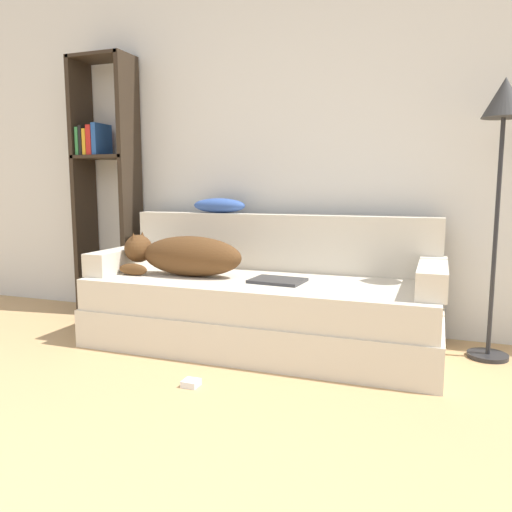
% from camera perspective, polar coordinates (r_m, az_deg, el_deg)
% --- Properties ---
extents(wall_back, '(7.61, 0.06, 2.70)m').
position_cam_1_polar(wall_back, '(3.52, 3.45, 14.18)').
color(wall_back, silver).
rests_on(wall_back, ground_plane).
extents(couch, '(2.09, 0.85, 0.42)m').
position_cam_1_polar(couch, '(3.06, 0.62, -6.50)').
color(couch, beige).
rests_on(couch, ground_plane).
extents(couch_backrest, '(2.05, 0.15, 0.37)m').
position_cam_1_polar(couch_backrest, '(3.32, 2.69, 1.60)').
color(couch_backrest, beige).
rests_on(couch_backrest, couch).
extents(couch_arm_left, '(0.15, 0.66, 0.14)m').
position_cam_1_polar(couch_arm_left, '(3.44, -14.84, -0.33)').
color(couch_arm_left, beige).
rests_on(couch_arm_left, couch).
extents(couch_arm_right, '(0.15, 0.66, 0.14)m').
position_cam_1_polar(couch_arm_right, '(2.82, 19.53, -2.29)').
color(couch_arm_right, beige).
rests_on(couch_arm_right, couch).
extents(dog, '(0.80, 0.25, 0.26)m').
position_cam_1_polar(dog, '(3.13, -8.37, 0.09)').
color(dog, '#513319').
rests_on(dog, couch).
extents(laptop, '(0.32, 0.25, 0.02)m').
position_cam_1_polar(laptop, '(2.90, 2.48, -2.83)').
color(laptop, '#2D2D30').
rests_on(laptop, couch).
extents(throw_pillow, '(0.38, 0.14, 0.10)m').
position_cam_1_polar(throw_pillow, '(3.48, -4.22, 5.77)').
color(throw_pillow, '#335199').
rests_on(throw_pillow, couch_backrest).
extents(bookshelf, '(0.46, 0.26, 1.91)m').
position_cam_1_polar(bookshelf, '(3.96, -16.92, 9.13)').
color(bookshelf, '#2D2319').
rests_on(bookshelf, ground_plane).
extents(floor_lamp, '(0.23, 0.23, 1.54)m').
position_cam_1_polar(floor_lamp, '(3.05, 26.36, 12.65)').
color(floor_lamp, '#232326').
rests_on(floor_lamp, ground_plane).
extents(power_adapter, '(0.08, 0.08, 0.03)m').
position_cam_1_polar(power_adapter, '(2.53, -7.44, -14.21)').
color(power_adapter, silver).
rests_on(power_adapter, ground_plane).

